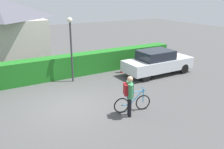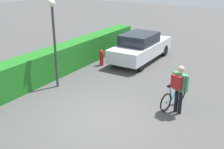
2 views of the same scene
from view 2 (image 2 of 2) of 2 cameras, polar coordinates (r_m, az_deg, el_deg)
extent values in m
plane|color=#474747|center=(9.58, -2.32, -8.85)|extent=(60.00, 60.00, 0.00)
cube|color=#1E6B1F|center=(11.85, -18.91, -0.58)|extent=(17.71, 0.90, 1.29)
cube|color=silver|center=(15.30, 5.82, 5.13)|extent=(4.42, 1.72, 0.67)
cube|color=#1E232D|center=(14.96, 5.54, 7.18)|extent=(2.04, 1.51, 0.55)
cylinder|color=black|center=(17.01, 5.71, 5.56)|extent=(0.61, 0.18, 0.61)
cylinder|color=black|center=(16.42, 10.50, 4.77)|extent=(0.61, 0.18, 0.61)
cylinder|color=black|center=(14.47, 0.42, 2.95)|extent=(0.61, 0.18, 0.61)
cylinder|color=black|center=(13.78, 5.85, 1.92)|extent=(0.61, 0.18, 0.61)
torus|color=black|center=(10.83, 13.62, -3.80)|extent=(0.67, 0.19, 0.67)
torus|color=black|center=(10.06, 10.75, -5.54)|extent=(0.67, 0.19, 0.67)
cylinder|color=#1972B2|center=(10.47, 12.90, -2.91)|extent=(0.63, 0.17, 0.62)
cylinder|color=#1972B2|center=(10.16, 11.71, -3.70)|extent=(0.23, 0.08, 0.57)
cylinder|color=#1972B2|center=(10.28, 12.65, -1.85)|extent=(0.75, 0.19, 0.06)
cylinder|color=#1972B2|center=(10.21, 11.33, -5.23)|extent=(0.37, 0.11, 0.05)
cylinder|color=#1972B2|center=(10.72, 13.75, -2.39)|extent=(0.04, 0.04, 0.58)
cube|color=black|center=(9.97, 11.54, -2.26)|extent=(0.24, 0.14, 0.06)
cylinder|color=#1972B2|center=(10.60, 13.89, -0.79)|extent=(0.13, 0.49, 0.03)
cylinder|color=black|center=(10.07, 12.79, -5.10)|extent=(0.13, 0.13, 0.85)
cylinder|color=black|center=(9.97, 13.54, -5.45)|extent=(0.13, 0.13, 0.85)
cube|color=#3F8C59|center=(9.73, 13.50, -1.44)|extent=(0.38, 0.53, 0.60)
sphere|color=tan|center=(9.58, 13.73, 1.05)|extent=(0.23, 0.23, 0.23)
cylinder|color=#3F8C59|center=(9.91, 12.24, -0.84)|extent=(0.09, 0.09, 0.57)
cylinder|color=#3F8C59|center=(9.55, 14.83, -1.90)|extent=(0.09, 0.09, 0.57)
cube|color=maroon|center=(9.61, 12.88, -1.49)|extent=(0.30, 0.43, 0.46)
cylinder|color=#38383D|center=(11.72, -11.38, 5.18)|extent=(0.10, 0.10, 3.33)
sphere|color=#F2EDCC|center=(11.39, -12.02, 13.85)|extent=(0.28, 0.28, 0.28)
cylinder|color=red|center=(14.54, -2.13, 3.20)|extent=(0.20, 0.20, 0.70)
sphere|color=red|center=(14.43, -2.15, 4.60)|extent=(0.18, 0.18, 0.18)
camera|label=1|loc=(5.91, 85.78, 1.97)|focal=39.24mm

